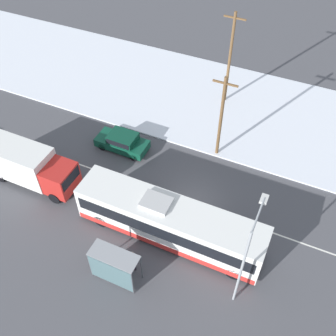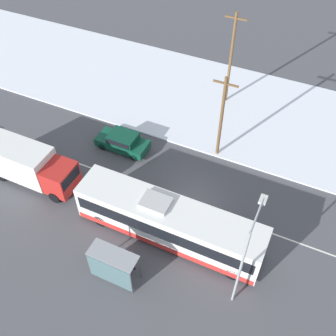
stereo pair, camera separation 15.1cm
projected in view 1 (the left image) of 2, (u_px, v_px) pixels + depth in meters
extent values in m
plane|color=#4C4C51|center=(192.00, 204.00, 27.64)|extent=(120.00, 120.00, 0.00)
cube|color=silver|center=(241.00, 110.00, 34.75)|extent=(80.00, 12.73, 0.12)
cube|color=silver|center=(192.00, 204.00, 27.63)|extent=(60.00, 0.12, 0.00)
cube|color=white|center=(170.00, 221.00, 24.69)|extent=(12.19, 2.55, 2.64)
cube|color=black|center=(170.00, 218.00, 24.46)|extent=(11.71, 2.57, 1.00)
cube|color=red|center=(170.00, 231.00, 25.49)|extent=(12.07, 2.57, 0.48)
cube|color=#B2B2B2|center=(156.00, 202.00, 23.90)|extent=(1.80, 1.40, 0.24)
cylinder|color=black|center=(233.00, 273.00, 23.46)|extent=(1.00, 0.28, 1.00)
cylinder|color=black|center=(245.00, 243.00, 24.87)|extent=(1.00, 0.28, 1.00)
cylinder|color=black|center=(101.00, 221.00, 26.06)|extent=(1.00, 0.28, 1.00)
cylinder|color=black|center=(118.00, 196.00, 27.47)|extent=(1.00, 0.28, 1.00)
cube|color=silver|center=(17.00, 159.00, 28.16)|extent=(5.55, 2.30, 2.56)
cube|color=red|center=(60.00, 178.00, 27.31)|extent=(1.90, 2.18, 2.00)
cube|color=black|center=(71.00, 179.00, 26.75)|extent=(0.06, 1.96, 0.88)
cylinder|color=black|center=(55.00, 198.00, 27.44)|extent=(0.90, 0.26, 0.90)
cylinder|color=black|center=(71.00, 178.00, 28.70)|extent=(0.90, 0.26, 0.90)
cylinder|color=black|center=(0.00, 177.00, 28.80)|extent=(0.90, 0.26, 0.90)
cylinder|color=black|center=(18.00, 159.00, 30.07)|extent=(0.90, 0.26, 0.90)
cube|color=#0F4733|center=(122.00, 143.00, 31.08)|extent=(4.15, 1.80, 0.67)
cube|color=#0D3C2B|center=(123.00, 138.00, 30.60)|extent=(2.16, 1.66, 0.57)
cube|color=black|center=(123.00, 138.00, 30.59)|extent=(1.99, 1.69, 0.45)
cylinder|color=black|center=(102.00, 147.00, 31.16)|extent=(0.64, 0.22, 0.64)
cylinder|color=black|center=(112.00, 135.00, 32.14)|extent=(0.64, 0.22, 0.64)
cylinder|color=black|center=(134.00, 157.00, 30.35)|extent=(0.64, 0.22, 0.64)
cylinder|color=black|center=(143.00, 145.00, 31.33)|extent=(0.64, 0.22, 0.64)
cylinder|color=#23232D|center=(131.00, 264.00, 23.94)|extent=(0.13, 0.13, 0.84)
cylinder|color=#23232D|center=(135.00, 266.00, 23.87)|extent=(0.13, 0.13, 0.84)
cube|color=#19478C|center=(132.00, 259.00, 23.34)|extent=(0.44, 0.24, 0.69)
sphere|color=tan|center=(132.00, 254.00, 22.99)|extent=(0.29, 0.29, 0.29)
cylinder|color=#19478C|center=(128.00, 257.00, 23.45)|extent=(0.11, 0.11, 0.66)
cylinder|color=#19478C|center=(136.00, 261.00, 23.29)|extent=(0.11, 0.11, 0.66)
cube|color=gray|center=(114.00, 256.00, 22.15)|extent=(2.91, 1.20, 0.06)
cube|color=slate|center=(111.00, 274.00, 22.64)|extent=(2.80, 0.04, 2.16)
cylinder|color=#474C51|center=(100.00, 250.00, 23.77)|extent=(0.08, 0.08, 2.34)
cylinder|color=#474C51|center=(142.00, 267.00, 22.97)|extent=(0.08, 0.08, 2.34)
cylinder|color=#474C51|center=(90.00, 265.00, 23.07)|extent=(0.08, 0.08, 2.34)
cylinder|color=#474C51|center=(133.00, 284.00, 22.27)|extent=(0.08, 0.08, 2.34)
cylinder|color=#9EA3A8|center=(241.00, 270.00, 20.35)|extent=(0.14, 0.14, 6.90)
cylinder|color=#9EA3A8|center=(258.00, 215.00, 18.66)|extent=(0.10, 2.29, 0.10)
cube|color=silver|center=(264.00, 199.00, 19.42)|extent=(0.36, 0.60, 0.16)
cylinder|color=brown|center=(221.00, 119.00, 28.49)|extent=(0.24, 0.24, 7.11)
cube|color=brown|center=(225.00, 83.00, 26.26)|extent=(1.80, 0.12, 0.12)
cylinder|color=brown|center=(230.00, 60.00, 32.73)|extent=(0.24, 0.24, 8.34)
cube|color=brown|center=(235.00, 18.00, 30.04)|extent=(1.80, 0.12, 0.12)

